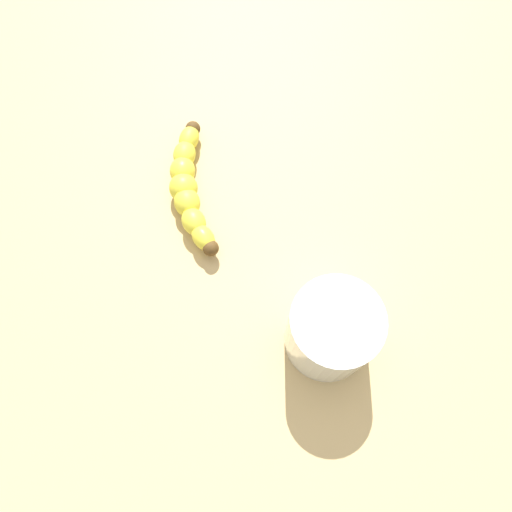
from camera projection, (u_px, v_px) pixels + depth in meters
The scene contains 3 objects.
wooden_tabletop at pixel (325, 205), 63.03cm from camera, with size 120.00×120.00×3.00cm, color tan.
banana at pixel (189, 187), 60.27cm from camera, with size 6.18×19.12×3.57cm.
smoothie_glass at pixel (331, 331), 50.73cm from camera, with size 9.45×9.45×9.47cm.
Camera 1 is at (11.20, 28.43, 57.76)cm, focal length 33.91 mm.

